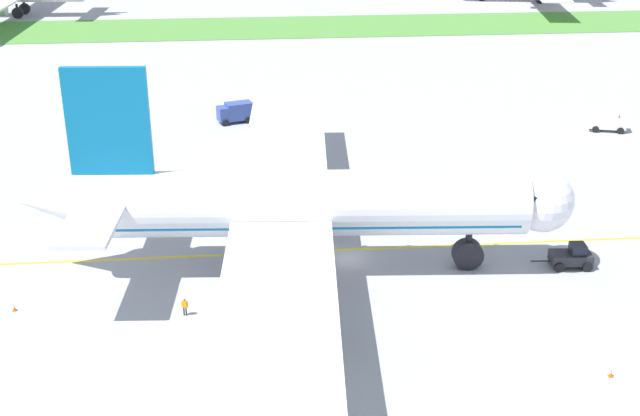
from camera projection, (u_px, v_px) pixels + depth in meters
ground_plane at (346, 259)px, 77.59m from camera, size 600.00×600.00×0.00m
apron_taxi_line at (344, 250)px, 79.31m from camera, size 280.00×0.36×0.01m
grass_median_strip at (284, 27)px, 178.36m from camera, size 320.00×24.00×0.10m
airliner_foreground at (297, 205)px, 73.15m from camera, size 49.49×76.80×18.89m
pushback_tug at (572, 257)px, 75.78m from camera, size 5.56×2.55×2.30m
ground_crew_wingwalker_port at (297, 247)px, 77.70m from camera, size 0.42×0.54×1.68m
ground_crew_marshaller_front at (185, 305)px, 67.85m from camera, size 0.54×0.32×1.57m
traffic_cone_near_nose at (611, 373)px, 60.21m from camera, size 0.36×0.36×0.58m
traffic_cone_port_wing at (14, 308)px, 68.79m from camera, size 0.36×0.36×0.58m
service_truck_baggage_loader at (235, 112)px, 115.74m from camera, size 5.25×3.61×2.82m
service_truck_fuel_bowser at (607, 120)px, 112.27m from camera, size 5.22×3.41×2.99m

